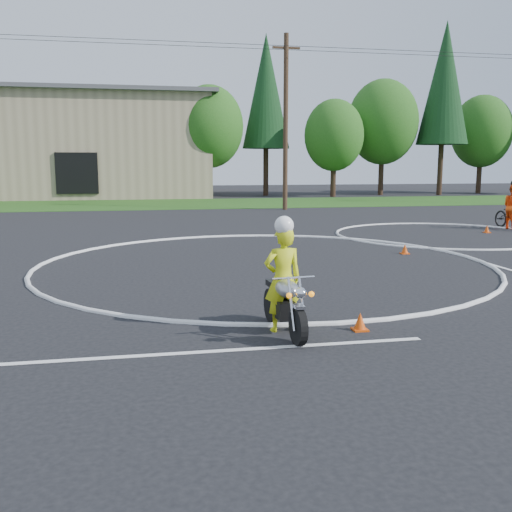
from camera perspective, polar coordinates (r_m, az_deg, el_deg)
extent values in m
plane|color=black|center=(12.59, 3.64, -3.15)|extent=(120.00, 120.00, 0.00)
cube|color=#1E4714|center=(39.11, -6.38, 5.23)|extent=(120.00, 10.00, 0.02)
torus|color=silver|center=(15.45, 0.85, -0.79)|extent=(12.12, 12.12, 0.12)
torus|color=silver|center=(22.95, 18.12, 2.04)|extent=(8.10, 8.10, 0.10)
cube|color=silver|center=(8.34, -9.72, -9.70)|extent=(8.00, 0.12, 0.01)
cylinder|color=black|center=(8.60, 4.24, -7.04)|extent=(0.16, 0.59, 0.58)
cylinder|color=black|center=(9.84, 1.57, -4.93)|extent=(0.16, 0.59, 0.58)
cube|color=black|center=(9.23, 2.72, -5.26)|extent=(0.31, 0.55, 0.29)
ellipsoid|color=#A8A9AD|center=(8.97, 3.13, -3.29)|extent=(0.40, 0.64, 0.27)
cube|color=black|center=(9.43, 2.19, -2.91)|extent=(0.30, 0.60, 0.10)
cylinder|color=silver|center=(8.55, 3.55, -4.78)|extent=(0.07, 0.35, 0.78)
cylinder|color=#BCBCC2|center=(8.61, 4.64, -4.70)|extent=(0.07, 0.35, 0.78)
cube|color=silver|center=(8.50, 4.31, -5.08)|extent=(0.15, 0.22, 0.05)
cylinder|color=white|center=(8.65, 3.76, -2.19)|extent=(0.68, 0.09, 0.03)
sphere|color=white|center=(8.38, 4.51, -3.73)|extent=(0.17, 0.17, 0.17)
sphere|color=orange|center=(8.35, 3.34, -3.97)|extent=(0.09, 0.09, 0.09)
sphere|color=orange|center=(8.46, 5.57, -3.82)|extent=(0.09, 0.09, 0.09)
cylinder|color=silver|center=(9.66, 2.87, -5.20)|extent=(0.14, 0.78, 0.08)
imported|color=#CEDA16|center=(9.18, 2.69, -2.35)|extent=(0.65, 0.46, 1.71)
sphere|color=white|center=(9.00, 2.83, 3.06)|extent=(0.31, 0.31, 0.31)
cone|color=#D8460B|center=(24.25, 22.09, 2.52)|extent=(0.22, 0.22, 0.30)
cube|color=#D8460B|center=(24.26, 22.07, 2.21)|extent=(0.24, 0.24, 0.03)
cone|color=#D8460B|center=(17.76, 14.66, 0.69)|extent=(0.22, 0.22, 0.30)
cube|color=#D8460B|center=(17.78, 14.65, 0.26)|extent=(0.24, 0.24, 0.03)
cone|color=#D8460B|center=(9.50, 10.36, -6.46)|extent=(0.22, 0.22, 0.30)
cube|color=#D8460B|center=(9.54, 10.34, -7.24)|extent=(0.24, 0.24, 0.03)
cube|color=black|center=(44.07, -17.48, 7.90)|extent=(3.00, 0.16, 3.00)
cylinder|color=#382619|center=(46.19, -4.63, 7.86)|extent=(0.44, 0.44, 3.24)
ellipsoid|color=#1E5116|center=(46.27, -4.70, 12.77)|extent=(5.40, 5.40, 6.48)
cylinder|color=#382619|center=(48.96, 0.99, 8.38)|extent=(0.44, 0.44, 3.96)
cone|color=black|center=(49.31, 1.01, 16.14)|extent=(3.96, 3.96, 9.35)
cylinder|color=#382619|center=(47.39, 7.73, 7.62)|extent=(0.44, 0.44, 2.88)
ellipsoid|color=#1E5116|center=(47.43, 7.82, 11.88)|extent=(4.80, 4.80, 5.76)
cylinder|color=#382619|center=(51.03, 12.39, 8.01)|extent=(0.44, 0.44, 3.60)
ellipsoid|color=#1E5116|center=(51.15, 12.56, 12.94)|extent=(6.00, 6.00, 7.20)
cylinder|color=#382619|center=(52.32, 17.93, 8.20)|extent=(0.44, 0.44, 4.32)
cone|color=black|center=(52.75, 18.33, 16.10)|extent=(4.32, 4.32, 10.20)
cylinder|color=#382619|center=(56.59, 21.40, 7.51)|extent=(0.44, 0.44, 3.24)
ellipsoid|color=#1E5116|center=(56.65, 21.64, 11.51)|extent=(5.40, 5.40, 6.48)
cylinder|color=#382619|center=(46.93, -9.67, 7.56)|extent=(0.44, 0.44, 2.88)
ellipsoid|color=#1E5116|center=(46.96, -9.78, 11.86)|extent=(4.80, 4.80, 5.76)
cylinder|color=#473321|center=(33.96, 2.98, 13.10)|extent=(0.28, 0.28, 10.00)
cube|color=#473321|center=(34.50, 3.04, 20.08)|extent=(1.60, 0.12, 0.12)
cylinder|color=black|center=(33.05, -14.94, 20.28)|extent=(20.00, 0.02, 0.02)
cylinder|color=black|center=(34.12, -14.81, 19.92)|extent=(20.00, 0.02, 0.02)
cylinder|color=black|center=(37.64, 19.06, 18.69)|extent=(20.00, 0.02, 0.02)
cylinder|color=black|center=(38.59, 18.21, 18.49)|extent=(20.00, 0.02, 0.02)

